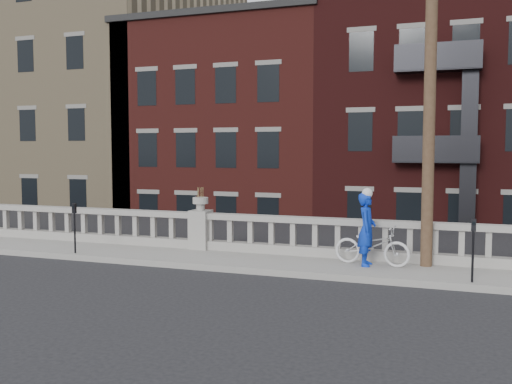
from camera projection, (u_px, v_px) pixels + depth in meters
ground at (124, 284)px, 12.58m from camera, size 120.00×120.00×0.00m
sidewalk at (186, 257)px, 15.39m from camera, size 32.00×2.20×0.15m
balustrade at (201, 232)px, 16.24m from camera, size 28.00×0.34×1.03m
planter_pedestal at (201, 225)px, 16.22m from camera, size 0.55×0.55×1.76m
lower_level at (347, 155)px, 33.81m from camera, size 80.00×44.00×20.80m
utility_pole at (431, 54)px, 13.47m from camera, size 1.60×0.28×10.00m
parking_meter_b at (75, 222)px, 15.51m from camera, size 0.10×0.09×1.36m
parking_meter_c at (473, 243)px, 12.08m from camera, size 0.10×0.09×1.36m
bicycle at (372, 245)px, 13.93m from camera, size 1.92×0.85×0.97m
cyclist at (367, 229)px, 13.84m from camera, size 0.46×0.67×1.79m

